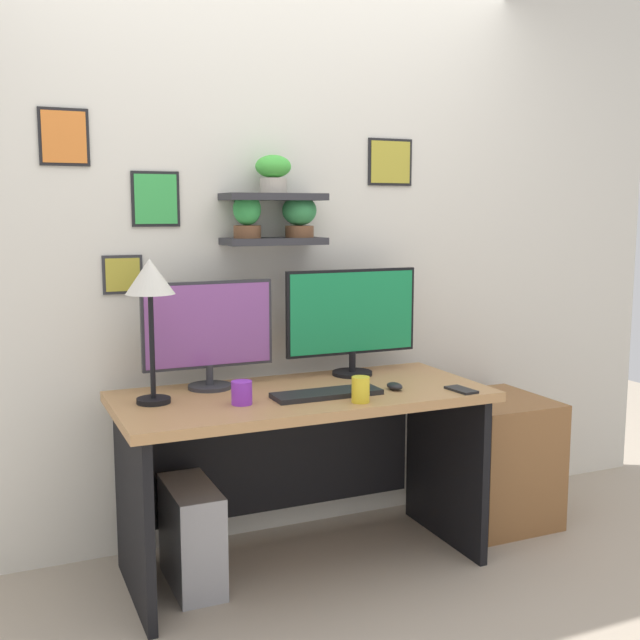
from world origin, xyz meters
name	(u,v)px	position (x,y,z in m)	size (l,w,h in m)	color
ground_plane	(303,566)	(0.00, 0.00, 0.00)	(8.00, 8.00, 0.00)	tan
back_wall_assembly	(264,239)	(0.00, 0.44, 1.36)	(4.40, 0.24, 2.70)	silver
desk	(298,439)	(0.00, 0.05, 0.54)	(1.51, 0.68, 0.75)	tan
monitor_left	(208,331)	(-0.33, 0.22, 0.99)	(0.55, 0.18, 0.45)	#2D2D33
monitor_right	(352,317)	(0.33, 0.22, 1.01)	(0.62, 0.18, 0.47)	black
keyboard	(327,394)	(0.06, -0.11, 0.76)	(0.44, 0.14, 0.02)	black
computer_mouse	(395,386)	(0.36, -0.12, 0.77)	(0.06, 0.09, 0.03)	black
desk_lamp	(150,287)	(-0.59, 0.06, 1.20)	(0.19, 0.19, 0.55)	black
cell_phone	(461,390)	(0.60, -0.25, 0.76)	(0.07, 0.14, 0.01)	black
coffee_mug	(242,393)	(-0.29, -0.10, 0.80)	(0.08, 0.08, 0.09)	purple
pen_cup	(361,390)	(0.14, -0.25, 0.80)	(0.07, 0.07, 0.10)	yellow
drawer_cabinet	(497,459)	(1.04, 0.08, 0.30)	(0.44, 0.50, 0.60)	brown
computer_tower_left	(192,535)	(-0.47, 0.03, 0.20)	(0.18, 0.40, 0.41)	#99999E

